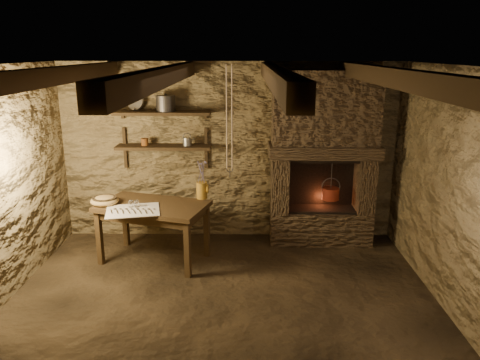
{
  "coord_description": "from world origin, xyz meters",
  "views": [
    {
      "loc": [
        0.24,
        -4.22,
        2.53
      ],
      "look_at": [
        0.17,
        0.9,
        1.11
      ],
      "focal_mm": 35.0,
      "sensor_mm": 36.0,
      "label": 1
    }
  ],
  "objects_px": {
    "stoneware_jug": "(202,183)",
    "wooden_bowl": "(105,201)",
    "work_table": "(154,230)",
    "iron_stockpot": "(166,104)",
    "red_pot": "(331,193)"
  },
  "relations": [
    {
      "from": "iron_stockpot",
      "to": "wooden_bowl",
      "type": "bearing_deg",
      "value": -134.27
    },
    {
      "from": "stoneware_jug",
      "to": "wooden_bowl",
      "type": "relative_size",
      "value": 1.42
    },
    {
      "from": "stoneware_jug",
      "to": "wooden_bowl",
      "type": "distance_m",
      "value": 1.2
    },
    {
      "from": "stoneware_jug",
      "to": "iron_stockpot",
      "type": "relative_size",
      "value": 1.94
    },
    {
      "from": "iron_stockpot",
      "to": "work_table",
      "type": "bearing_deg",
      "value": -97.78
    },
    {
      "from": "red_pot",
      "to": "iron_stockpot",
      "type": "bearing_deg",
      "value": 176.82
    },
    {
      "from": "stoneware_jug",
      "to": "wooden_bowl",
      "type": "xyz_separation_m",
      "value": [
        -1.16,
        -0.24,
        -0.17
      ]
    },
    {
      "from": "stoneware_jug",
      "to": "wooden_bowl",
      "type": "height_order",
      "value": "stoneware_jug"
    },
    {
      "from": "work_table",
      "to": "wooden_bowl",
      "type": "xyz_separation_m",
      "value": [
        -0.58,
        -0.0,
        0.38
      ]
    },
    {
      "from": "stoneware_jug",
      "to": "red_pot",
      "type": "relative_size",
      "value": 0.89
    },
    {
      "from": "stoneware_jug",
      "to": "wooden_bowl",
      "type": "bearing_deg",
      "value": -168.31
    },
    {
      "from": "wooden_bowl",
      "to": "work_table",
      "type": "bearing_deg",
      "value": 0.06
    },
    {
      "from": "stoneware_jug",
      "to": "work_table",
      "type": "bearing_deg",
      "value": -157.56
    },
    {
      "from": "wooden_bowl",
      "to": "iron_stockpot",
      "type": "distance_m",
      "value": 1.46
    },
    {
      "from": "work_table",
      "to": "red_pot",
      "type": "bearing_deg",
      "value": 30.72
    }
  ]
}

